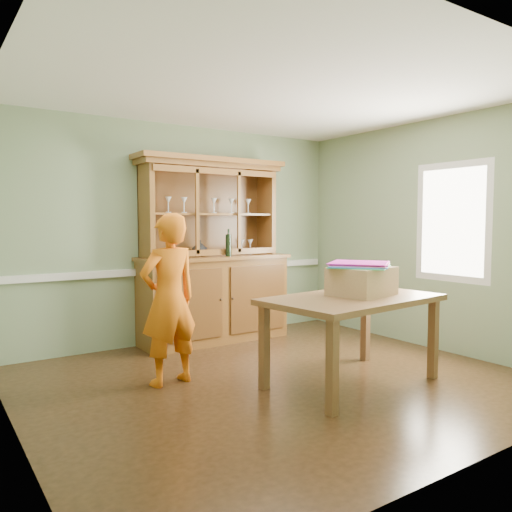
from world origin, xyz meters
TOP-DOWN VIEW (x-y plane):
  - floor at (0.00, 0.00)m, footprint 4.50×4.50m
  - ceiling at (0.00, 0.00)m, footprint 4.50×4.50m
  - wall_back at (0.00, 2.00)m, footprint 4.50×0.00m
  - wall_left at (-2.25, 0.00)m, footprint 0.00×4.00m
  - wall_right at (2.25, 0.00)m, footprint 0.00×4.00m
  - wall_front at (0.00, -2.00)m, footprint 4.50×0.00m
  - chair_rail at (0.00, 1.98)m, footprint 4.41×0.05m
  - framed_map at (-2.23, 0.30)m, footprint 0.03×0.60m
  - window_panel at (2.23, -0.30)m, footprint 0.03×0.96m
  - china_hutch at (0.28, 1.74)m, footprint 1.95×0.64m
  - dining_table at (0.52, -0.45)m, footprint 1.72×1.14m
  - cardboard_box at (0.66, -0.44)m, footprint 0.65×0.56m
  - kite_stack at (0.67, -0.40)m, footprint 0.73×0.73m
  - person at (-0.88, 0.49)m, footprint 0.62×0.45m

SIDE VIEW (x-z plane):
  - floor at x=0.00m, z-range 0.00..0.00m
  - dining_table at x=0.52m, z-range 0.31..1.13m
  - person at x=-0.88m, z-range 0.00..1.58m
  - china_hutch at x=0.28m, z-range -0.34..1.95m
  - chair_rail at x=0.00m, z-range 0.86..0.94m
  - cardboard_box at x=0.66m, z-range 0.81..1.08m
  - kite_stack at x=0.67m, z-range 1.08..1.12m
  - wall_back at x=0.00m, z-range -0.90..3.60m
  - wall_left at x=-2.25m, z-range -0.65..3.35m
  - wall_right at x=2.25m, z-range -0.65..3.35m
  - wall_front at x=0.00m, z-range -0.90..3.60m
  - window_panel at x=2.23m, z-range 0.82..2.18m
  - framed_map at x=-2.23m, z-range 1.32..1.78m
  - ceiling at x=0.00m, z-range 2.70..2.70m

